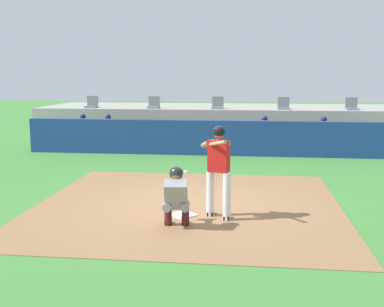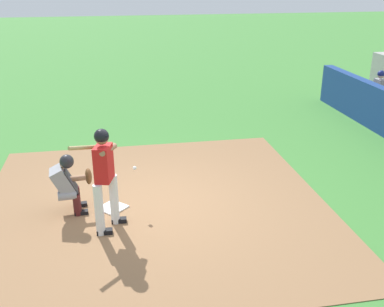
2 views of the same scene
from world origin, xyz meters
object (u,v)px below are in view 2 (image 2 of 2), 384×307
at_px(batter_at_plate, 105,173).
at_px(catcher_crouched, 69,182).
at_px(home_plate, 113,208).
at_px(dugout_player_0, 375,91).

xyz_separation_m(batter_at_plate, catcher_crouched, (-0.72, -0.65, -0.43)).
distance_m(batter_at_plate, catcher_crouched, 1.06).
height_order(home_plate, catcher_crouched, catcher_crouched).
height_order(batter_at_plate, catcher_crouched, batter_at_plate).
relative_size(home_plate, batter_at_plate, 0.24).
bearing_deg(home_plate, dugout_player_0, 121.13).
bearing_deg(batter_at_plate, dugout_player_0, 124.31).
bearing_deg(batter_at_plate, catcher_crouched, -137.88).
bearing_deg(catcher_crouched, dugout_player_0, 118.88).
bearing_deg(home_plate, catcher_crouched, -92.02).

